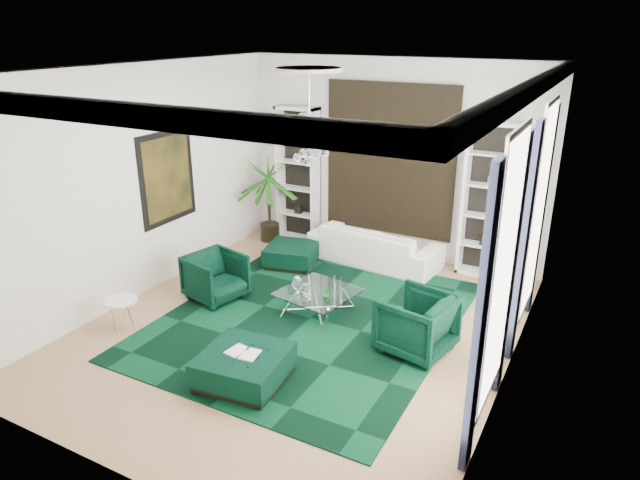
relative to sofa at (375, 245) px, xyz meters
The scene contains 30 objects.
floor 2.87m from the sofa, 90.00° to the right, with size 6.00×7.00×0.02m, color tan.
ceiling 4.47m from the sofa, 90.00° to the right, with size 6.00×7.00×0.02m, color white.
wall_back 1.67m from the sofa, 90.00° to the left, with size 6.00×0.02×3.80m, color white.
wall_front 6.54m from the sofa, 90.00° to the right, with size 6.00×0.02×3.80m, color white.
wall_left 4.42m from the sofa, 136.56° to the right, with size 0.02×7.00×3.80m, color white.
wall_right 4.42m from the sofa, 43.44° to the right, with size 0.02×7.00×3.80m, color white.
crown_molding 4.39m from the sofa, 90.00° to the right, with size 6.00×7.00×0.18m, color white, non-canonical shape.
ceiling_medallion 4.25m from the sofa, 90.00° to the right, with size 0.90×0.90×0.05m, color white.
tapestry 1.65m from the sofa, 90.00° to the left, with size 2.50×0.06×2.80m, color black.
shelving_left 2.25m from the sofa, 166.73° to the left, with size 0.90×0.38×2.80m, color white, non-canonical shape.
shelving_right 2.25m from the sofa, 13.27° to the left, with size 0.90×0.38×2.80m, color white, non-canonical shape.
painting 4.01m from the sofa, 142.85° to the right, with size 0.04×1.30×1.60m, color black.
window_near 5.04m from the sofa, 51.43° to the right, with size 0.03×1.10×2.90m, color white.
curtain_near_a 5.56m from the sofa, 56.88° to the right, with size 0.07×0.30×3.25m, color black.
curtain_near_b 4.38m from the sofa, 45.15° to the right, with size 0.07×0.30×3.25m, color black.
window_far 3.62m from the sofa, 24.30° to the right, with size 0.03×1.10×2.90m, color white.
curtain_far_a 3.86m from the sofa, 35.78° to the right, with size 0.07×0.30×3.25m, color black.
curtain_far_b 3.27m from the sofa, 10.92° to the right, with size 0.07×0.30×3.25m, color black.
rug 2.57m from the sofa, 90.00° to the right, with size 4.20×5.00×0.02m, color black.
sofa is the anchor object (origin of this frame).
armchair_left 3.18m from the sofa, 123.44° to the right, with size 0.84×0.86×0.79m, color black.
armchair_right 3.18m from the sofa, 56.56° to the right, with size 0.92×0.94×0.86m, color black.
coffee_table 2.31m from the sofa, 90.00° to the right, with size 1.08×1.08×0.37m, color white, non-canonical shape.
ottoman_side 1.60m from the sofa, 147.80° to the right, with size 0.90×0.90×0.40m, color black.
ottoman_front 4.40m from the sofa, 89.35° to the right, with size 1.04×1.04×0.42m, color black.
book 4.40m from the sofa, 89.35° to the right, with size 0.42×0.28×0.03m, color white.
side_table 4.77m from the sofa, 119.52° to the right, with size 0.49×0.49×0.48m, color white.
palm 2.57m from the sofa, behind, with size 1.40×1.40×2.24m, color #1D6017, non-canonical shape.
chandelier 3.56m from the sofa, 90.00° to the right, with size 0.85×0.85×0.76m, color white, non-canonical shape.
table_plant 2.54m from the sofa, 83.90° to the right, with size 0.12×0.10×0.22m, color #1D6017.
Camera 1 is at (3.86, -6.61, 4.35)m, focal length 32.00 mm.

